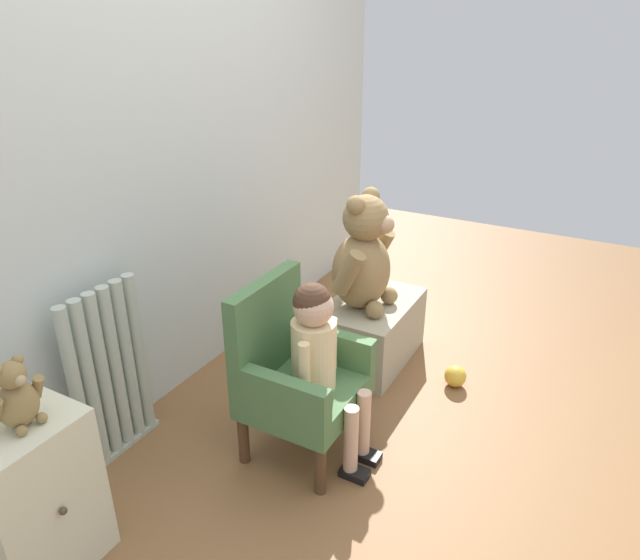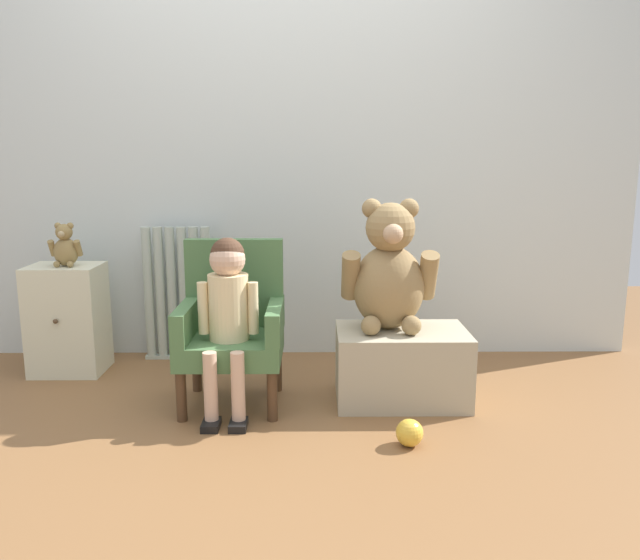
% 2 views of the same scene
% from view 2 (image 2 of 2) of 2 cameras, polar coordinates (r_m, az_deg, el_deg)
% --- Properties ---
extents(ground_plane, '(6.00, 6.00, 0.00)m').
position_cam_2_polar(ground_plane, '(2.43, -4.62, -15.02)').
color(ground_plane, brown).
extents(back_wall, '(3.80, 0.05, 2.40)m').
position_cam_2_polar(back_wall, '(3.39, -3.47, 13.26)').
color(back_wall, silver).
rests_on(back_wall, ground_plane).
extents(radiator, '(0.37, 0.05, 0.72)m').
position_cam_2_polar(radiator, '(3.41, -12.86, -1.28)').
color(radiator, '#AFBBAC').
rests_on(radiator, ground_plane).
extents(small_dresser, '(0.35, 0.30, 0.55)m').
position_cam_2_polar(small_dresser, '(3.39, -22.05, -3.33)').
color(small_dresser, beige).
rests_on(small_dresser, ground_plane).
extents(child_armchair, '(0.44, 0.41, 0.71)m').
position_cam_2_polar(child_armchair, '(2.77, -8.03, -4.09)').
color(child_armchair, '#4A7142').
rests_on(child_armchair, ground_plane).
extents(child_figure, '(0.25, 0.35, 0.75)m').
position_cam_2_polar(child_figure, '(2.63, -8.44, -1.81)').
color(child_figure, beige).
rests_on(child_figure, ground_plane).
extents(low_bench, '(0.58, 0.38, 0.32)m').
position_cam_2_polar(low_bench, '(2.83, 7.45, -7.74)').
color(low_bench, tan).
rests_on(low_bench, ground_plane).
extents(large_teddy_bear, '(0.42, 0.29, 0.58)m').
position_cam_2_polar(large_teddy_bear, '(2.74, 6.35, 0.67)').
color(large_teddy_bear, '#94774A').
rests_on(large_teddy_bear, low_bench).
extents(small_teddy_bear, '(0.16, 0.11, 0.21)m').
position_cam_2_polar(small_teddy_bear, '(3.29, -22.26, 2.80)').
color(small_teddy_bear, olive).
rests_on(small_teddy_bear, small_dresser).
extents(toy_ball, '(0.10, 0.10, 0.10)m').
position_cam_2_polar(toy_ball, '(2.44, 8.19, -13.66)').
color(toy_ball, gold).
rests_on(toy_ball, ground_plane).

